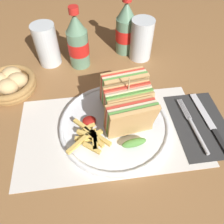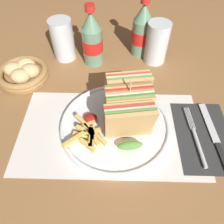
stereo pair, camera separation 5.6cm
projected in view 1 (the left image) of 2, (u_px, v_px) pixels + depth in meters
The scene contains 14 objects.
ground_plane at pixel (116, 134), 0.56m from camera, with size 4.00×4.00×0.00m, color olive.
placemat at pixel (111, 131), 0.57m from camera, with size 0.47×0.27×0.00m.
plate_main at pixel (113, 125), 0.57m from camera, with size 0.29×0.29×0.02m.
club_sandwich at pixel (127, 105), 0.53m from camera, with size 0.12×0.20×0.15m.
fries_pile at pixel (90, 137), 0.52m from camera, with size 0.11×0.11×0.02m.
ketchup_blob at pixel (89, 120), 0.56m from camera, with size 0.03×0.03×0.01m.
napkin at pixel (200, 125), 0.58m from camera, with size 0.14×0.22×0.00m.
fork at pixel (195, 130), 0.56m from camera, with size 0.02×0.18×0.01m.
knife at pixel (210, 124), 0.58m from camera, with size 0.03×0.22×0.00m.
coke_bottle_near at pixel (78, 42), 0.68m from camera, with size 0.07×0.07×0.19m.
coke_bottle_far at pixel (126, 29), 0.73m from camera, with size 0.07×0.07×0.19m.
glass_near at pixel (141, 40), 0.72m from camera, with size 0.07×0.07×0.14m.
glass_far at pixel (47, 45), 0.70m from camera, with size 0.07×0.07×0.14m.
bread_basket at pixel (10, 83), 0.65m from camera, with size 0.16×0.16×0.06m.
Camera 1 is at (-0.05, -0.31, 0.47)m, focal length 35.00 mm.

